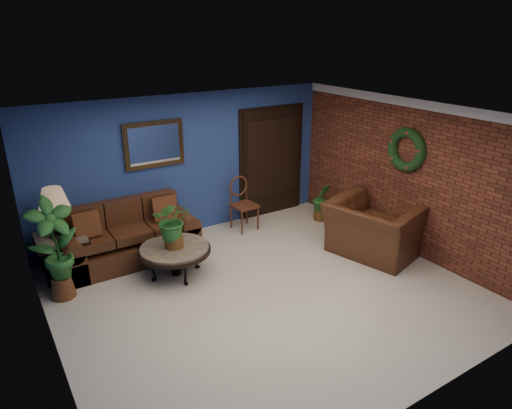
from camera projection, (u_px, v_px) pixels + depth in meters
floor at (266, 293)px, 6.48m from camera, size 5.50×5.50×0.00m
wall_back at (188, 166)px, 7.99m from camera, size 5.50×0.04×2.50m
wall_left at (43, 266)px, 4.65m from camera, size 0.04×5.00×2.50m
wall_right_brick at (408, 177)px, 7.39m from camera, size 0.04×5.00×2.50m
ceiling at (268, 117)px, 5.57m from camera, size 5.50×5.00×0.02m
crown_molding at (416, 104)px, 6.95m from camera, size 0.03×5.00×0.14m
wall_mirror at (154, 144)px, 7.49m from camera, size 1.02×0.06×0.77m
closet_door at (271, 162)px, 8.91m from camera, size 1.44×0.06×2.18m
wreath at (406, 150)px, 7.24m from camera, size 0.16×0.72×0.72m
sofa at (128, 240)px, 7.35m from camera, size 2.12×0.92×0.96m
coffee_table at (175, 250)px, 6.82m from camera, size 1.08×1.08×0.46m
end_table at (61, 245)px, 6.76m from camera, size 0.71×0.71×0.65m
table_lamp at (55, 207)px, 6.54m from camera, size 0.43×0.43×0.72m
side_chair at (242, 200)px, 8.38m from camera, size 0.45×0.45×0.99m
armchair at (374, 229)px, 7.44m from camera, size 1.54×1.66×0.90m
coffee_plant at (173, 222)px, 6.65m from camera, size 0.68×0.64×0.74m
floor_plant at (321, 202)px, 8.80m from camera, size 0.39×0.35×0.74m
tall_plant at (55, 246)px, 6.10m from camera, size 0.72×0.57×1.46m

